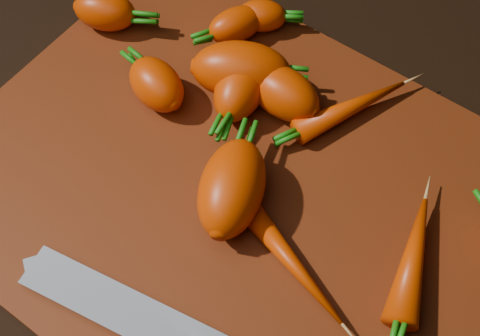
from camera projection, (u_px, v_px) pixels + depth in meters
The scene contains 14 objects.
ground at pixel (234, 195), 0.61m from camera, with size 2.00×2.00×0.01m, color black.
cutting_board at pixel (233, 189), 0.60m from camera, with size 0.50×0.40×0.01m, color #62260E.
carrot_0 at pixel (105, 11), 0.68m from camera, with size 0.06×0.04×0.04m, color #DA3B03.
carrot_1 at pixel (156, 84), 0.63m from camera, with size 0.06×0.04×0.04m, color #DA3B03.
carrot_2 at pixel (242, 85), 0.63m from camera, with size 0.08×0.05×0.05m, color #DA3B03.
carrot_3 at pixel (232, 188), 0.56m from camera, with size 0.09×0.06×0.06m, color #DA3B03.
carrot_4 at pixel (284, 93), 0.62m from camera, with size 0.07×0.05×0.05m, color #DA3B03.
carrot_5 at pixel (262, 16), 0.68m from camera, with size 0.05×0.03×0.03m, color #DA3B03.
carrot_7 at pixel (351, 107), 0.63m from camera, with size 0.12×0.02×0.02m, color #DA3B03.
carrot_8 at pixel (293, 263), 0.55m from camera, with size 0.12×0.02×0.02m, color #DA3B03.
carrot_9 at pixel (413, 259), 0.55m from camera, with size 0.11×0.03×0.03m, color #DA3B03.
carrot_10 at pixel (236, 25), 0.67m from camera, with size 0.06×0.04×0.04m, color #DA3B03.
carrot_11 at pixel (241, 70), 0.63m from camera, with size 0.09×0.06×0.06m, color #DA3B03.
knife at pixel (158, 328), 0.52m from camera, with size 0.33×0.08×0.02m.
Camera 1 is at (0.18, -0.23, 0.53)m, focal length 50.00 mm.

